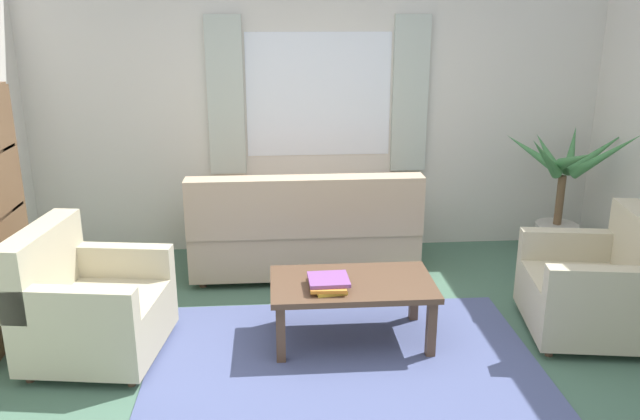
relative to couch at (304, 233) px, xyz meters
name	(u,v)px	position (x,y,z in m)	size (l,w,h in m)	color
ground_plane	(344,366)	(0.17, -1.55, -0.37)	(6.24, 6.24, 0.00)	#476B56
wall_back	(318,111)	(0.17, 0.71, 0.93)	(5.32, 0.12, 2.60)	silver
window_with_curtains	(319,95)	(0.17, 0.63, 1.08)	(1.98, 0.07, 1.40)	white
area_rug	(344,365)	(0.17, -1.55, -0.36)	(2.51, 1.82, 0.01)	#4C5684
couch	(304,233)	(0.00, 0.00, 0.00)	(1.90, 0.82, 0.92)	tan
armchair_left	(87,306)	(-1.47, -1.28, -0.01)	(0.93, 0.95, 0.88)	#BCB293
armchair_right	(598,287)	(1.97, -1.24, -0.01)	(0.94, 0.95, 0.88)	#BCB293
coffee_table	(352,289)	(0.26, -1.21, 0.01)	(1.10, 0.64, 0.44)	brown
book_stack_on_table	(328,282)	(0.09, -1.29, 0.11)	(0.27, 0.33, 0.07)	gold
potted_plant	(561,203)	(2.31, 0.14, 0.17)	(1.06, 1.08, 1.29)	#B7B2A8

